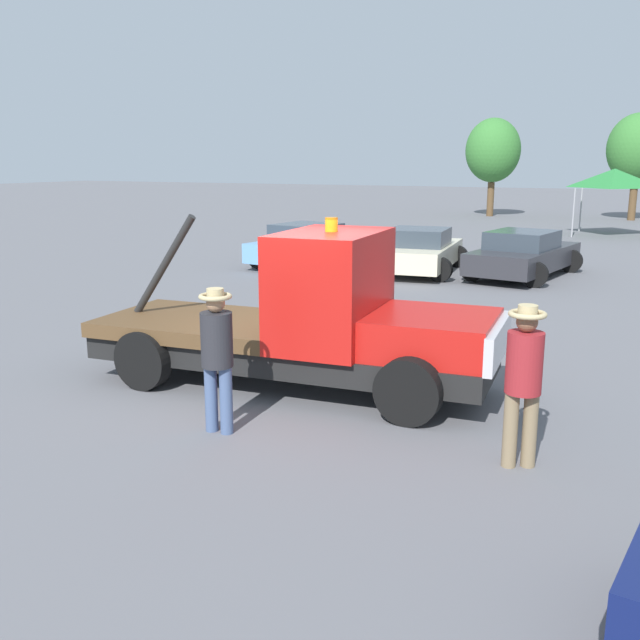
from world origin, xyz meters
TOP-DOWN VIEW (x-y plane):
  - ground_plane at (0.00, 0.00)m, footprint 160.00×160.00m
  - tow_truck at (0.38, 0.03)m, footprint 6.20×2.48m
  - person_near_truck at (3.65, -1.49)m, footprint 0.40×0.40m
  - person_at_hood at (0.10, -2.06)m, footprint 0.40×0.40m
  - parked_car_skyblue at (-5.30, 11.29)m, footprint 2.96×4.70m
  - parked_car_cream at (-1.65, 11.32)m, footprint 2.76×4.47m
  - parked_car_charcoal at (1.29, 11.90)m, footprint 2.96×4.93m
  - canopy_tent_green at (2.70, 25.29)m, footprint 2.94×2.94m
  - tree_left at (-4.64, 34.24)m, footprint 3.20×3.20m
  - tree_center at (3.17, 34.67)m, footprint 3.26×3.26m

SIDE VIEW (x-z plane):
  - ground_plane at x=0.00m, z-range 0.00..0.00m
  - parked_car_cream at x=-1.65m, z-range -0.02..1.32m
  - parked_car_skyblue at x=-5.30m, z-range -0.02..1.32m
  - parked_car_charcoal at x=1.29m, z-range -0.02..1.32m
  - tow_truck at x=0.38m, z-range -0.29..2.24m
  - person_at_hood at x=0.10m, z-range 0.16..1.98m
  - person_near_truck at x=3.65m, z-range 0.16..1.98m
  - canopy_tent_green at x=2.70m, z-range 1.05..3.99m
  - tree_left at x=-4.64m, z-range 0.98..6.69m
  - tree_center at x=3.17m, z-range 0.99..6.82m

